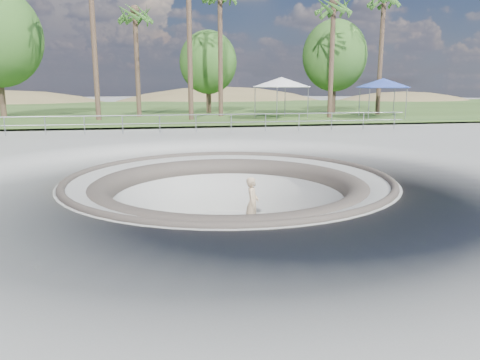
{
  "coord_description": "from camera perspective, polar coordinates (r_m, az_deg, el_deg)",
  "views": [
    {
      "loc": [
        -2.21,
        -14.27,
        2.99
      ],
      "look_at": [
        0.37,
        0.13,
        -0.1
      ],
      "focal_mm": 35.0,
      "sensor_mm": 36.0,
      "label": 1
    }
  ],
  "objects": [
    {
      "name": "canopy_white",
      "position": [
        35.57,
        5.08,
        11.8
      ],
      "size": [
        5.59,
        5.59,
        3.03
      ],
      "color": "gray",
      "rests_on": "ground"
    },
    {
      "name": "distant_hills",
      "position": [
        72.38,
        -5.36,
        3.94
      ],
      "size": [
        103.2,
        45.0,
        28.6
      ],
      "color": "brown",
      "rests_on": "ground"
    },
    {
      "name": "safety_railing",
      "position": [
        26.46,
        -5.39,
        6.9
      ],
      "size": [
        25.0,
        0.06,
        1.03
      ],
      "color": "gray",
      "rests_on": "ground"
    },
    {
      "name": "skate_bowl",
      "position": [
        15.22,
        -1.31,
        -6.53
      ],
      "size": [
        14.0,
        14.0,
        4.1
      ],
      "color": "#9D9E99",
      "rests_on": "ground"
    },
    {
      "name": "palm_e",
      "position": [
        37.15,
        11.34,
        19.72
      ],
      "size": [
        2.6,
        2.6,
        9.3
      ],
      "color": "brown",
      "rests_on": "ground"
    },
    {
      "name": "grass_strip",
      "position": [
        48.4,
        -7.64,
        8.55
      ],
      "size": [
        180.0,
        36.0,
        0.12
      ],
      "color": "#375020",
      "rests_on": "ground"
    },
    {
      "name": "bushy_tree_right",
      "position": [
        42.06,
        11.48,
        14.62
      ],
      "size": [
        5.54,
        5.04,
        7.99
      ],
      "color": "brown",
      "rests_on": "ground"
    },
    {
      "name": "skater",
      "position": [
        15.46,
        1.52,
        -2.81
      ],
      "size": [
        0.61,
        0.73,
        1.73
      ],
      "primitive_type": "imported",
      "rotation": [
        0.0,
        0.0,
        1.22
      ],
      "color": "tan",
      "rests_on": "skateboard"
    },
    {
      "name": "ground",
      "position": [
        14.74,
        -1.34,
        0.23
      ],
      "size": [
        180.0,
        180.0,
        0.0
      ],
      "primitive_type": "plane",
      "color": "#9D9E99",
      "rests_on": "ground"
    },
    {
      "name": "skateboard",
      "position": [
        15.71,
        1.5,
        -5.93
      ],
      "size": [
        0.92,
        0.59,
        0.09
      ],
      "color": "#995A3D",
      "rests_on": "ground"
    },
    {
      "name": "palm_b",
      "position": [
        38.11,
        -12.69,
        18.87
      ],
      "size": [
        2.6,
        2.6,
        8.88
      ],
      "color": "brown",
      "rests_on": "ground"
    },
    {
      "name": "palm_f",
      "position": [
        41.59,
        17.15,
        20.07
      ],
      "size": [
        2.6,
        2.6,
        10.46
      ],
      "color": "brown",
      "rests_on": "ground"
    },
    {
      "name": "canopy_blue",
      "position": [
        37.92,
        17.05,
        11.23
      ],
      "size": [
        5.75,
        5.75,
        2.95
      ],
      "color": "gray",
      "rests_on": "ground"
    },
    {
      "name": "bushy_tree_mid",
      "position": [
        41.55,
        -3.89,
        14.1
      ],
      "size": [
        4.93,
        4.48,
        7.12
      ],
      "color": "brown",
      "rests_on": "ground"
    }
  ]
}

